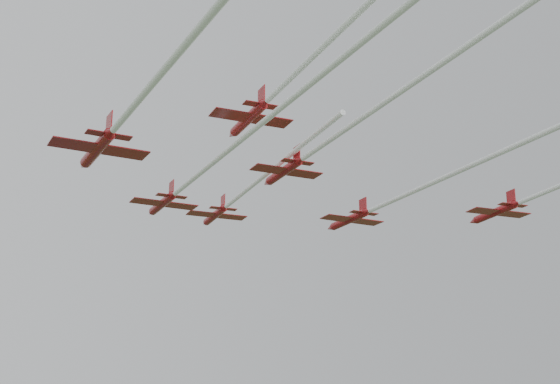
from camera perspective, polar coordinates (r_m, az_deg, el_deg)
jet_lead at (r=102.75m, az=-3.06°, el=-0.33°), size 13.41×45.82×2.54m
jet_row2_left at (r=81.53m, az=-4.94°, el=2.14°), size 13.06×62.44×2.44m
jet_row2_right at (r=98.10m, az=9.03°, el=-0.25°), size 11.88×54.61×2.64m
jet_row3_left at (r=67.80m, az=-10.05°, el=6.94°), size 12.36×61.35×2.94m
jet_row3_mid at (r=75.41m, az=5.57°, el=5.11°), size 14.21×60.89×2.46m
jet_row4_left at (r=64.69m, az=2.39°, el=9.85°), size 14.16×55.42×2.41m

